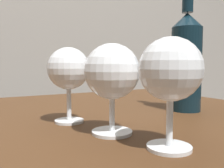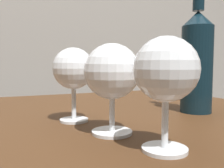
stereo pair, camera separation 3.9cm
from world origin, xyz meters
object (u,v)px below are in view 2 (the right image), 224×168
wine_glass_amber (166,71)px  wine_bottle (197,59)px  wine_glass_port (112,73)px  wine_glass_cabernet (73,70)px

wine_glass_amber → wine_bottle: wine_bottle is taller
wine_glass_port → wine_glass_cabernet: bearing=108.4°
wine_glass_cabernet → wine_bottle: size_ratio=0.46×
wine_glass_port → wine_bottle: 0.27m
wine_glass_port → wine_glass_cabernet: same height
wine_glass_amber → wine_bottle: size_ratio=0.47×
wine_glass_amber → wine_glass_cabernet: size_ratio=1.02×
wine_glass_port → wine_glass_cabernet: size_ratio=1.01×
wine_bottle → wine_glass_port: bearing=-161.1°
wine_glass_amber → wine_glass_port: wine_glass_amber is taller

